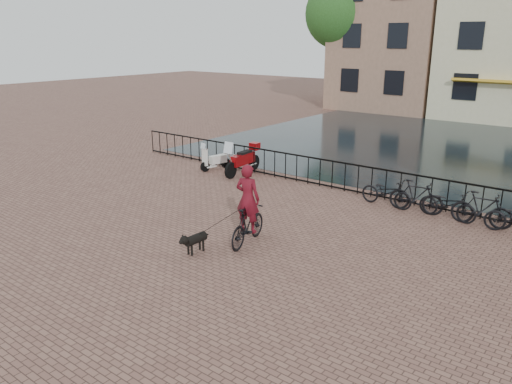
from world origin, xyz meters
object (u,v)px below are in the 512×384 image
Objects in this scene: dog at (196,242)px; scooter at (215,155)px; motorcycle at (243,156)px; cyclist at (248,209)px.

dog is 8.14m from scooter.
dog is 0.42× the size of motorcycle.
cyclist is at bearing 63.77° from dog.
motorcycle is 1.54× the size of scooter.
cyclist is 1.21× the size of motorcycle.
scooter is (-1.30, -0.15, -0.13)m from motorcycle.
motorcycle is (-3.81, 6.47, 0.43)m from dog.
scooter is at bearing 131.48° from dog.
cyclist is 7.72m from scooter.
cyclist is 1.55m from dog.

